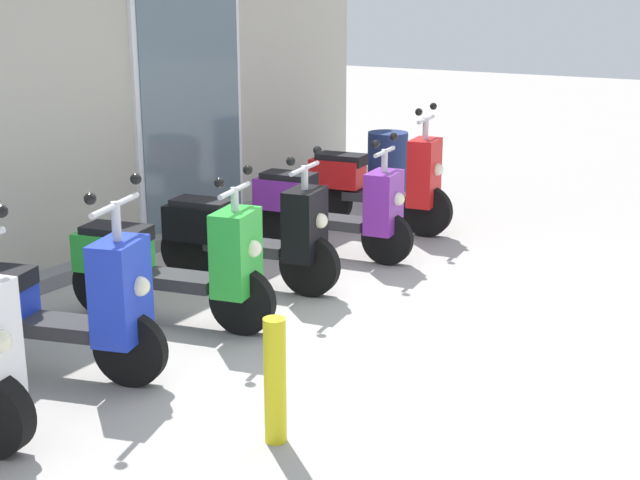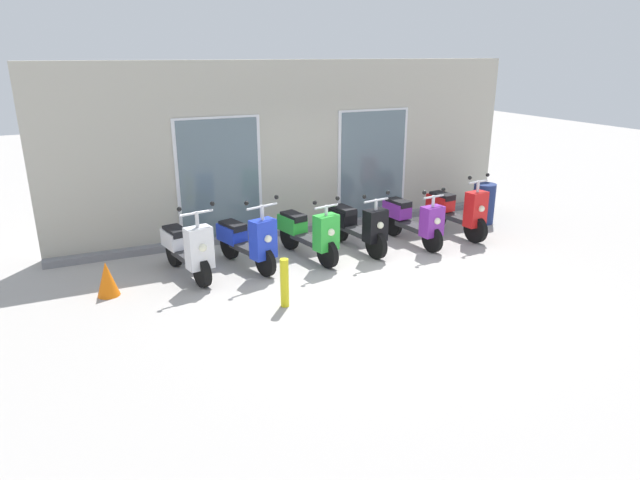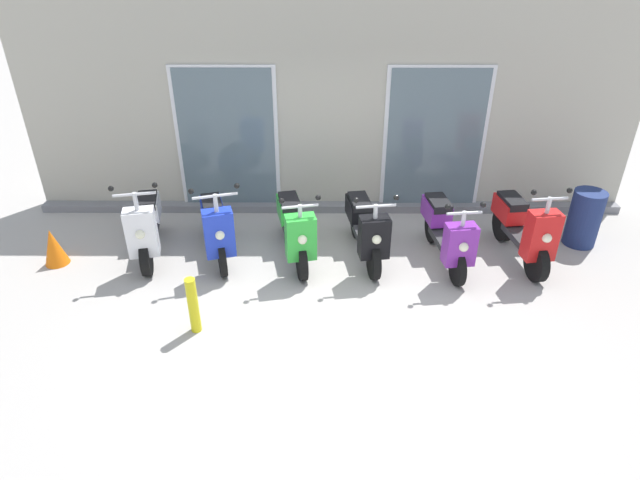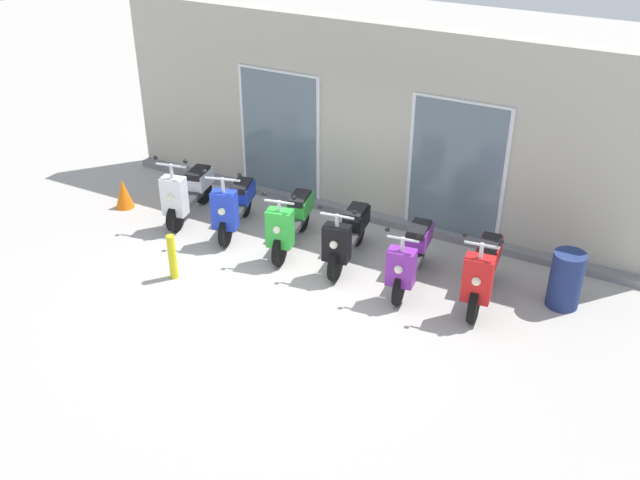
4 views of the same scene
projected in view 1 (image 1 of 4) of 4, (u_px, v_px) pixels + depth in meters
ground_plane at (328, 328)px, 6.40m from camera, size 40.00×40.00×0.00m
storefront_facade at (50, 88)px, 7.30m from camera, size 9.32×0.50×3.24m
scooter_blue at (55, 305)px, 5.47m from camera, size 0.77×1.48×1.27m
scooter_green at (173, 263)px, 6.35m from camera, size 0.66×1.59×1.16m
scooter_black at (249, 233)px, 7.16m from camera, size 0.61×1.58×1.16m
scooter_purple at (331, 206)px, 7.97m from camera, size 0.55×1.56×1.14m
scooter_red at (380, 183)px, 8.85m from camera, size 0.56×1.55×1.28m
trash_bin at (387, 169)px, 9.95m from camera, size 0.45×0.45×0.82m
curb_bollard at (275, 381)px, 4.71m from camera, size 0.12×0.12×0.70m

